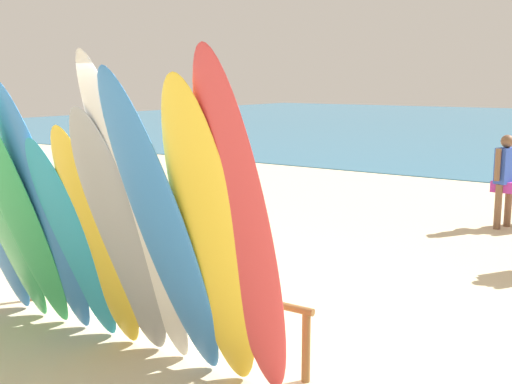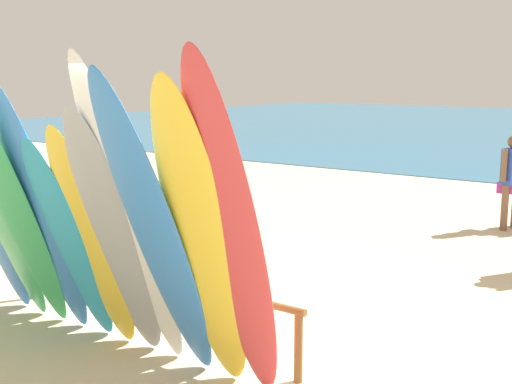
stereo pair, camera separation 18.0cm
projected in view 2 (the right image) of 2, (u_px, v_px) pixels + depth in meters
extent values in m
cylinder|color=brown|center=(32.00, 273.00, 7.09)|extent=(0.07, 0.07, 0.59)
cylinder|color=brown|center=(298.00, 347.00, 5.13)|extent=(0.07, 0.07, 0.59)
cylinder|color=brown|center=(143.00, 274.00, 6.06)|extent=(3.56, 0.06, 0.06)
ellipsoid|color=#38B266|center=(15.00, 209.00, 5.87)|extent=(0.55, 1.11, 2.46)
ellipsoid|color=#337AD1|center=(42.00, 213.00, 5.80)|extent=(0.53, 0.92, 2.41)
ellipsoid|color=#289EC6|center=(70.00, 242.00, 5.72)|extent=(0.61, 0.85, 1.94)
ellipsoid|color=yellow|center=(93.00, 241.00, 5.50)|extent=(0.54, 0.83, 2.05)
ellipsoid|color=#999EA3|center=(115.00, 238.00, 5.30)|extent=(0.60, 0.94, 2.21)
ellipsoid|color=white|center=(130.00, 219.00, 5.08)|extent=(0.59, 1.04, 2.62)
ellipsoid|color=#337AD1|center=(156.00, 234.00, 4.83)|extent=(0.63, 1.14, 2.50)
ellipsoid|color=yellow|center=(202.00, 243.00, 4.66)|extent=(0.62, 0.97, 2.45)
ellipsoid|color=#D13D42|center=(233.00, 236.00, 4.49)|extent=(0.50, 0.92, 2.63)
cylinder|color=brown|center=(505.00, 208.00, 10.28)|extent=(0.11, 0.11, 0.73)
cube|color=#B23399|center=(511.00, 188.00, 10.32)|extent=(0.39, 0.24, 0.18)
cylinder|color=brown|center=(504.00, 166.00, 10.11)|extent=(0.09, 0.09, 0.51)
cylinder|color=#9E704C|center=(126.00, 227.00, 8.89)|extent=(0.11, 0.11, 0.75)
cylinder|color=#9E704C|center=(119.00, 223.00, 9.16)|extent=(0.11, 0.11, 0.75)
cube|color=orange|center=(121.00, 203.00, 8.97)|extent=(0.40, 0.25, 0.18)
cube|color=orange|center=(121.00, 178.00, 8.91)|extent=(0.44, 0.35, 0.59)
sphere|color=#9E704C|center=(119.00, 149.00, 8.84)|extent=(0.21, 0.21, 0.21)
cylinder|color=#9E704C|center=(126.00, 178.00, 8.69)|extent=(0.09, 0.09, 0.52)
cylinder|color=#9E704C|center=(115.00, 173.00, 9.11)|extent=(0.09, 0.09, 0.52)
cylinder|color=#B7B7BC|center=(26.00, 244.00, 8.96)|extent=(0.02, 0.02, 0.28)
cylinder|color=#B7B7BC|center=(35.00, 250.00, 8.62)|extent=(0.02, 0.02, 0.28)
cylinder|color=#B7B7BC|center=(53.00, 240.00, 9.18)|extent=(0.02, 0.02, 0.28)
cylinder|color=#B7B7BC|center=(63.00, 246.00, 8.84)|extent=(0.02, 0.02, 0.28)
cube|color=silver|center=(43.00, 234.00, 8.87)|extent=(0.62, 0.59, 0.03)
cube|color=silver|center=(68.00, 212.00, 9.04)|extent=(0.57, 0.44, 0.49)
cylinder|color=#B7B7BC|center=(135.00, 226.00, 10.01)|extent=(0.02, 0.02, 0.28)
cylinder|color=#B7B7BC|center=(155.00, 230.00, 9.79)|extent=(0.02, 0.02, 0.28)
cylinder|color=#B7B7BC|center=(151.00, 222.00, 10.32)|extent=(0.02, 0.02, 0.28)
cylinder|color=#B7B7BC|center=(171.00, 225.00, 10.10)|extent=(0.02, 0.02, 0.28)
cube|color=silver|center=(153.00, 216.00, 10.03)|extent=(0.52, 0.47, 0.03)
cube|color=silver|center=(166.00, 195.00, 10.25)|extent=(0.51, 0.24, 0.53)
cylinder|color=#B7B7BC|center=(66.00, 219.00, 10.50)|extent=(0.02, 0.02, 0.28)
cylinder|color=#B7B7BC|center=(84.00, 222.00, 10.28)|extent=(0.02, 0.02, 0.28)
cylinder|color=#B7B7BC|center=(84.00, 215.00, 10.82)|extent=(0.02, 0.02, 0.28)
cylinder|color=#B7B7BC|center=(102.00, 218.00, 10.59)|extent=(0.02, 0.02, 0.28)
cube|color=silver|center=(84.00, 209.00, 10.52)|extent=(0.52, 0.47, 0.03)
cube|color=silver|center=(98.00, 190.00, 10.75)|extent=(0.51, 0.26, 0.52)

